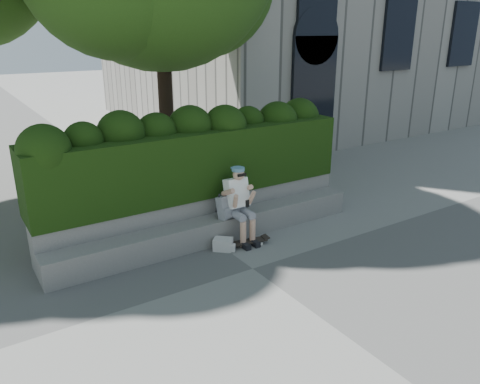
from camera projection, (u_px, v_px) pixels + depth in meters
ground at (253, 269)px, 7.58m from camera, size 80.00×80.00×0.00m
bench_ledge at (214, 230)px, 8.50m from camera, size 6.00×0.45×0.45m
planter_wall at (201, 214)px, 8.83m from camera, size 6.00×0.50×0.75m
hedge at (194, 161)px, 8.68m from camera, size 6.00×1.00×1.20m
person at (238, 201)px, 8.39m from camera, size 0.40×0.76×1.38m
skateboard at (245, 242)px, 8.36m from camera, size 0.82×0.32×0.08m
backpack_plaid at (225, 207)px, 8.37m from camera, size 0.32×0.23×0.42m
backpack_ground at (223, 244)px, 8.20m from camera, size 0.40×0.39×0.21m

